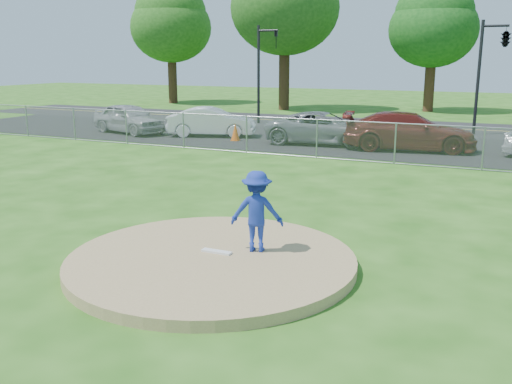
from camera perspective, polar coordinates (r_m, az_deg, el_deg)
ground at (r=19.85m, az=9.67°, el=2.03°), size 120.00×120.00×0.00m
pitchers_mound at (r=10.79m, az=-4.46°, el=-6.89°), size 5.40×5.40×0.20m
pitching_rubber at (r=10.92m, az=-3.96°, el=-5.97°), size 0.60×0.15×0.04m
chain_link_fence at (r=21.64m, az=11.14°, el=4.91°), size 40.00×0.06×1.50m
parking_lot at (r=26.10m, az=13.42°, el=4.55°), size 50.00×8.00×0.01m
street at (r=33.43m, az=16.01°, el=6.26°), size 60.00×7.00×0.01m
tree_far_left at (r=49.87m, az=-8.54°, el=16.91°), size 6.72×6.72×10.74m
tree_center at (r=43.33m, az=17.37°, el=16.26°), size 6.16×6.16×9.84m
traffic_signal_left at (r=33.75m, az=0.63°, el=12.55°), size 1.28×0.20×5.60m
traffic_signal_center at (r=30.86m, az=23.47°, el=13.73°), size 1.42×2.48×5.60m
pitcher at (r=10.80m, az=0.09°, el=-1.94°), size 1.13×0.84×1.56m
traffic_cone at (r=26.83m, az=-2.08°, el=6.02°), size 0.41×0.41×0.80m
parked_car_silver at (r=30.24m, az=-12.55°, el=7.21°), size 4.76×2.97×1.51m
parked_car_white at (r=28.35m, az=-4.46°, el=7.00°), size 4.55×2.83×1.42m
parked_car_gray at (r=25.90m, az=6.77°, el=6.37°), size 5.37×2.93×1.43m
parked_car_darkred at (r=24.83m, az=15.06°, el=5.88°), size 5.76×3.17×1.58m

